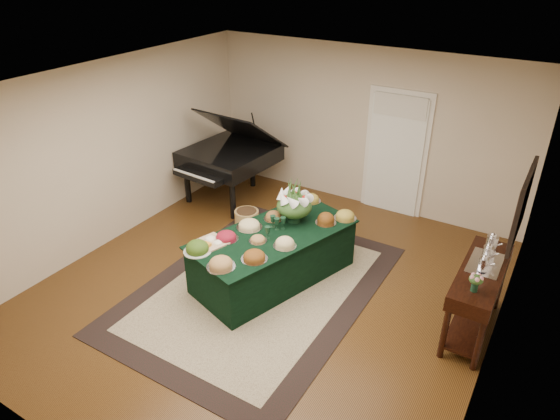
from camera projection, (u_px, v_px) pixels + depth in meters
The scene contains 14 objects.
ground at pixel (268, 288), 6.70m from camera, with size 6.00×6.00×0.00m, color black.
area_rug at pixel (259, 288), 6.68m from camera, with size 2.74×3.84×0.01m.
kitchen_doorway at pixel (395, 155), 8.18m from camera, with size 1.05×0.07×2.10m.
buffet_table at pixel (274, 256), 6.71m from camera, with size 1.67×2.43×0.73m.
food_platters at pixel (268, 230), 6.52m from camera, with size 1.54×2.36×0.13m.
cutting_board at pixel (211, 241), 6.32m from camera, with size 0.45×0.45×0.10m.
green_goblets at pixel (275, 225), 6.55m from camera, with size 0.22×0.39×0.18m.
floral_centerpiece at pixel (294, 202), 6.69m from camera, with size 0.50×0.50×0.50m.
grand_piano at pixel (230, 156), 8.66m from camera, with size 1.55×1.71×1.67m.
wicker_basket at pixel (247, 218), 8.14m from camera, with size 0.40×0.40×0.25m, color #A37D42.
mahogany_sideboard at pixel (479, 283), 5.64m from camera, with size 0.45×1.42×0.89m.
tea_service at pixel (488, 254), 5.60m from camera, with size 0.34×0.58×0.30m.
pink_bouquet at pixel (476, 280), 5.13m from camera, with size 0.16×0.16×0.21m.
wall_painting at pixel (522, 205), 5.03m from camera, with size 0.05×0.95×0.75m.
Camera 1 is at (2.93, -4.54, 4.09)m, focal length 32.00 mm.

